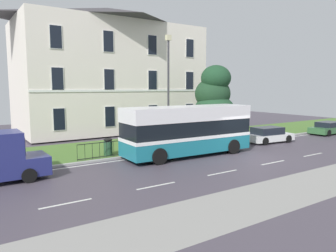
{
  "coord_description": "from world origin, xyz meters",
  "views": [
    {
      "loc": [
        -15.24,
        -13.64,
        4.37
      ],
      "look_at": [
        -3.76,
        3.63,
        1.86
      ],
      "focal_mm": 34.27,
      "sensor_mm": 36.0,
      "label": 1
    }
  ],
  "objects_px": {
    "georgian_townhouse": "(108,69)",
    "parked_hatchback_01": "(269,135)",
    "street_lamp_post": "(168,85)",
    "litter_bin": "(108,147)",
    "evergreen_tree": "(214,107)",
    "single_decker_bus": "(188,130)",
    "parked_hatchback_00": "(327,128)"
  },
  "relations": [
    {
      "from": "single_decker_bus",
      "to": "georgian_townhouse",
      "type": "bearing_deg",
      "value": 88.19
    },
    {
      "from": "street_lamp_post",
      "to": "parked_hatchback_00",
      "type": "bearing_deg",
      "value": -6.88
    },
    {
      "from": "georgian_townhouse",
      "to": "evergreen_tree",
      "type": "relative_size",
      "value": 2.71
    },
    {
      "from": "georgian_townhouse",
      "to": "single_decker_bus",
      "type": "distance_m",
      "value": 15.29
    },
    {
      "from": "street_lamp_post",
      "to": "litter_bin",
      "type": "height_order",
      "value": "street_lamp_post"
    },
    {
      "from": "parked_hatchback_00",
      "to": "georgian_townhouse",
      "type": "bearing_deg",
      "value": -44.03
    },
    {
      "from": "georgian_townhouse",
      "to": "street_lamp_post",
      "type": "xyz_separation_m",
      "value": [
        -0.86,
        -12.27,
        -1.68
      ]
    },
    {
      "from": "evergreen_tree",
      "to": "parked_hatchback_01",
      "type": "xyz_separation_m",
      "value": [
        1.42,
        -4.97,
        -2.05
      ]
    },
    {
      "from": "single_decker_bus",
      "to": "parked_hatchback_00",
      "type": "bearing_deg",
      "value": 2.73
    },
    {
      "from": "single_decker_bus",
      "to": "parked_hatchback_00",
      "type": "height_order",
      "value": "single_decker_bus"
    },
    {
      "from": "georgian_townhouse",
      "to": "litter_bin",
      "type": "distance_m",
      "value": 14.4
    },
    {
      "from": "georgian_townhouse",
      "to": "litter_bin",
      "type": "xyz_separation_m",
      "value": [
        -5.36,
        -12.17,
        -5.53
      ]
    },
    {
      "from": "single_decker_bus",
      "to": "street_lamp_post",
      "type": "height_order",
      "value": "street_lamp_post"
    },
    {
      "from": "parked_hatchback_00",
      "to": "litter_bin",
      "type": "xyz_separation_m",
      "value": [
        -21.08,
        2.1,
        0.09
      ]
    },
    {
      "from": "single_decker_bus",
      "to": "parked_hatchback_00",
      "type": "relative_size",
      "value": 2.3
    },
    {
      "from": "evergreen_tree",
      "to": "street_lamp_post",
      "type": "relative_size",
      "value": 0.83
    },
    {
      "from": "evergreen_tree",
      "to": "street_lamp_post",
      "type": "bearing_deg",
      "value": -156.32
    },
    {
      "from": "litter_bin",
      "to": "parked_hatchback_00",
      "type": "bearing_deg",
      "value": -5.68
    },
    {
      "from": "single_decker_bus",
      "to": "street_lamp_post",
      "type": "relative_size",
      "value": 1.12
    },
    {
      "from": "single_decker_bus",
      "to": "parked_hatchback_01",
      "type": "relative_size",
      "value": 2.16
    },
    {
      "from": "parked_hatchback_01",
      "to": "street_lamp_post",
      "type": "distance_m",
      "value": 9.39
    },
    {
      "from": "georgian_townhouse",
      "to": "parked_hatchback_01",
      "type": "relative_size",
      "value": 4.35
    },
    {
      "from": "georgian_townhouse",
      "to": "parked_hatchback_01",
      "type": "xyz_separation_m",
      "value": [
        7.44,
        -14.22,
        -5.59
      ]
    },
    {
      "from": "parked_hatchback_01",
      "to": "street_lamp_post",
      "type": "height_order",
      "value": "street_lamp_post"
    },
    {
      "from": "parked_hatchback_00",
      "to": "parked_hatchback_01",
      "type": "xyz_separation_m",
      "value": [
        -8.28,
        0.05,
        0.03
      ]
    },
    {
      "from": "single_decker_bus",
      "to": "parked_hatchback_00",
      "type": "distance_m",
      "value": 16.64
    },
    {
      "from": "evergreen_tree",
      "to": "litter_bin",
      "type": "xyz_separation_m",
      "value": [
        -11.38,
        -2.92,
        -1.99
      ]
    },
    {
      "from": "single_decker_bus",
      "to": "street_lamp_post",
      "type": "xyz_separation_m",
      "value": [
        0.02,
        2.32,
        2.85
      ]
    },
    {
      "from": "parked_hatchback_00",
      "to": "litter_bin",
      "type": "relative_size",
      "value": 3.5
    },
    {
      "from": "parked_hatchback_01",
      "to": "litter_bin",
      "type": "distance_m",
      "value": 12.97
    },
    {
      "from": "evergreen_tree",
      "to": "parked_hatchback_01",
      "type": "relative_size",
      "value": 1.61
    },
    {
      "from": "parked_hatchback_00",
      "to": "litter_bin",
      "type": "height_order",
      "value": "litter_bin"
    }
  ]
}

